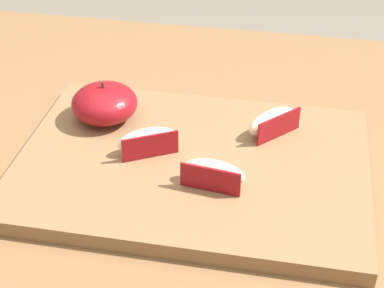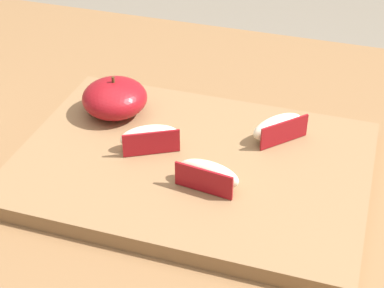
{
  "view_description": "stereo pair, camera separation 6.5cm",
  "coord_description": "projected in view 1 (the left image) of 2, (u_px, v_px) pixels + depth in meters",
  "views": [
    {
      "loc": [
        0.03,
        -0.51,
        1.19
      ],
      "look_at": [
        -0.07,
        0.02,
        0.81
      ],
      "focal_mm": 57.46,
      "sensor_mm": 36.0,
      "label": 1
    },
    {
      "loc": [
        0.09,
        -0.49,
        1.19
      ],
      "look_at": [
        -0.07,
        0.02,
        0.81
      ],
      "focal_mm": 57.46,
      "sensor_mm": 36.0,
      "label": 2
    }
  ],
  "objects": [
    {
      "name": "apple_half_skin_up",
      "position": [
        105.0,
        103.0,
        0.72
      ],
      "size": [
        0.08,
        0.08,
        0.05
      ],
      "color": "maroon",
      "rests_on": "cutting_board"
    },
    {
      "name": "cutting_board",
      "position": [
        192.0,
        166.0,
        0.67
      ],
      "size": [
        0.38,
        0.27,
        0.02
      ],
      "color": "olive",
      "rests_on": "dining_table"
    },
    {
      "name": "apple_wedge_near_knife",
      "position": [
        213.0,
        173.0,
        0.62
      ],
      "size": [
        0.07,
        0.03,
        0.03
      ],
      "color": "#F4EACC",
      "rests_on": "cutting_board"
    },
    {
      "name": "apple_wedge_middle",
      "position": [
        148.0,
        141.0,
        0.67
      ],
      "size": [
        0.07,
        0.05,
        0.03
      ],
      "color": "#F4EACC",
      "rests_on": "cutting_board"
    },
    {
      "name": "apple_wedge_right",
      "position": [
        272.0,
        122.0,
        0.7
      ],
      "size": [
        0.06,
        0.06,
        0.03
      ],
      "color": "#F4EACC",
      "rests_on": "cutting_board"
    },
    {
      "name": "dining_table",
      "position": [
        249.0,
        261.0,
        0.71
      ],
      "size": [
        1.46,
        0.8,
        0.77
      ],
      "color": "brown",
      "rests_on": "ground_plane"
    }
  ]
}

